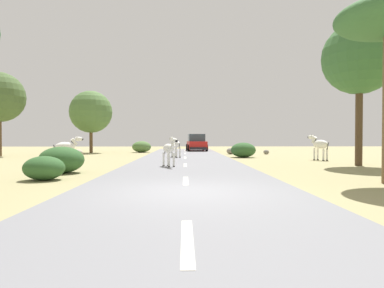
{
  "coord_description": "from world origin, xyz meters",
  "views": [
    {
      "loc": [
        -0.12,
        -8.31,
        1.39
      ],
      "look_at": [
        0.36,
        13.41,
        0.99
      ],
      "focal_mm": 30.97,
      "sensor_mm": 36.0,
      "label": 1
    }
  ],
  "objects_px": {
    "rock_4": "(266,152)",
    "rock_1": "(53,152)",
    "zebra_0": "(169,149)",
    "bush_2": "(142,147)",
    "car_0": "(196,143)",
    "bush_1": "(44,168)",
    "tree_3": "(360,58)",
    "tree_6": "(91,112)",
    "zebra_1": "(175,144)",
    "zebra_2": "(67,147)",
    "rock_2": "(231,151)",
    "rock_0": "(78,152)",
    "zebra_3": "(319,145)",
    "bush_0": "(243,150)",
    "bush_3": "(62,160)"
  },
  "relations": [
    {
      "from": "tree_6",
      "to": "bush_3",
      "type": "bearing_deg",
      "value": -77.81
    },
    {
      "from": "zebra_0",
      "to": "rock_1",
      "type": "distance_m",
      "value": 14.66
    },
    {
      "from": "rock_4",
      "to": "tree_3",
      "type": "bearing_deg",
      "value": -81.24
    },
    {
      "from": "bush_2",
      "to": "car_0",
      "type": "bearing_deg",
      "value": 27.76
    },
    {
      "from": "tree_3",
      "to": "bush_1",
      "type": "relative_size",
      "value": 5.42
    },
    {
      "from": "zebra_1",
      "to": "bush_2",
      "type": "bearing_deg",
      "value": 83.13
    },
    {
      "from": "bush_3",
      "to": "bush_1",
      "type": "bearing_deg",
      "value": -83.97
    },
    {
      "from": "zebra_0",
      "to": "rock_0",
      "type": "distance_m",
      "value": 13.55
    },
    {
      "from": "tree_3",
      "to": "bush_1",
      "type": "distance_m",
      "value": 15.19
    },
    {
      "from": "bush_0",
      "to": "rock_1",
      "type": "height_order",
      "value": "bush_0"
    },
    {
      "from": "zebra_0",
      "to": "bush_1",
      "type": "distance_m",
      "value": 5.97
    },
    {
      "from": "rock_0",
      "to": "rock_4",
      "type": "relative_size",
      "value": 1.49
    },
    {
      "from": "zebra_0",
      "to": "rock_4",
      "type": "height_order",
      "value": "zebra_0"
    },
    {
      "from": "rock_0",
      "to": "zebra_0",
      "type": "bearing_deg",
      "value": -54.94
    },
    {
      "from": "car_0",
      "to": "rock_4",
      "type": "bearing_deg",
      "value": 127.62
    },
    {
      "from": "zebra_2",
      "to": "zebra_3",
      "type": "bearing_deg",
      "value": 59.57
    },
    {
      "from": "tree_3",
      "to": "bush_0",
      "type": "relative_size",
      "value": 4.08
    },
    {
      "from": "car_0",
      "to": "rock_1",
      "type": "distance_m",
      "value": 14.21
    },
    {
      "from": "tree_3",
      "to": "rock_4",
      "type": "height_order",
      "value": "tree_3"
    },
    {
      "from": "bush_3",
      "to": "rock_4",
      "type": "height_order",
      "value": "bush_3"
    },
    {
      "from": "tree_6",
      "to": "bush_0",
      "type": "distance_m",
      "value": 15.31
    },
    {
      "from": "zebra_0",
      "to": "tree_3",
      "type": "xyz_separation_m",
      "value": [
        9.42,
        0.87,
        4.48
      ]
    },
    {
      "from": "bush_0",
      "to": "bush_1",
      "type": "distance_m",
      "value": 15.19
    },
    {
      "from": "tree_3",
      "to": "rock_1",
      "type": "height_order",
      "value": "tree_3"
    },
    {
      "from": "bush_1",
      "to": "bush_3",
      "type": "xyz_separation_m",
      "value": [
        -0.23,
        2.16,
        0.13
      ]
    },
    {
      "from": "tree_3",
      "to": "tree_6",
      "type": "xyz_separation_m",
      "value": [
        -17.41,
        14.65,
        -1.55
      ]
    },
    {
      "from": "rock_2",
      "to": "car_0",
      "type": "bearing_deg",
      "value": 113.07
    },
    {
      "from": "zebra_3",
      "to": "zebra_0",
      "type": "bearing_deg",
      "value": -174.72
    },
    {
      "from": "bush_1",
      "to": "rock_0",
      "type": "relative_size",
      "value": 1.82
    },
    {
      "from": "tree_3",
      "to": "bush_0",
      "type": "height_order",
      "value": "tree_3"
    },
    {
      "from": "bush_1",
      "to": "rock_1",
      "type": "bearing_deg",
      "value": 110.7
    },
    {
      "from": "zebra_0",
      "to": "car_0",
      "type": "xyz_separation_m",
      "value": [
        1.95,
        18.99,
        -0.03
      ]
    },
    {
      "from": "zebra_3",
      "to": "tree_6",
      "type": "height_order",
      "value": "tree_6"
    },
    {
      "from": "rock_1",
      "to": "rock_4",
      "type": "relative_size",
      "value": 1.56
    },
    {
      "from": "bush_1",
      "to": "bush_2",
      "type": "xyz_separation_m",
      "value": [
        0.53,
        20.66,
        0.14
      ]
    },
    {
      "from": "car_0",
      "to": "bush_3",
      "type": "distance_m",
      "value": 22.16
    },
    {
      "from": "bush_0",
      "to": "rock_4",
      "type": "distance_m",
      "value": 5.29
    },
    {
      "from": "rock_4",
      "to": "rock_1",
      "type": "bearing_deg",
      "value": -175.17
    },
    {
      "from": "zebra_2",
      "to": "bush_2",
      "type": "height_order",
      "value": "zebra_2"
    },
    {
      "from": "tree_6",
      "to": "rock_4",
      "type": "bearing_deg",
      "value": -11.28
    },
    {
      "from": "bush_1",
      "to": "zebra_0",
      "type": "bearing_deg",
      "value": 48.84
    },
    {
      "from": "zebra_1",
      "to": "bush_1",
      "type": "relative_size",
      "value": 1.11
    },
    {
      "from": "rock_0",
      "to": "car_0",
      "type": "bearing_deg",
      "value": 39.15
    },
    {
      "from": "bush_1",
      "to": "rock_1",
      "type": "xyz_separation_m",
      "value": [
        -5.82,
        15.42,
        -0.11
      ]
    },
    {
      "from": "bush_0",
      "to": "rock_0",
      "type": "height_order",
      "value": "bush_0"
    },
    {
      "from": "bush_1",
      "to": "zebra_2",
      "type": "bearing_deg",
      "value": 103.59
    },
    {
      "from": "zebra_3",
      "to": "car_0",
      "type": "distance_m",
      "value": 15.84
    },
    {
      "from": "tree_3",
      "to": "bush_0",
      "type": "distance_m",
      "value": 9.66
    },
    {
      "from": "zebra_2",
      "to": "rock_2",
      "type": "height_order",
      "value": "zebra_2"
    },
    {
      "from": "bush_1",
      "to": "bush_3",
      "type": "relative_size",
      "value": 0.76
    }
  ]
}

